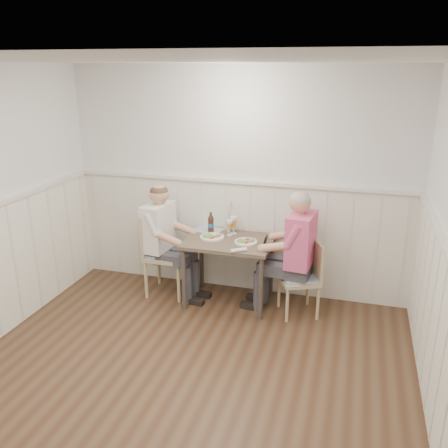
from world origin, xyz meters
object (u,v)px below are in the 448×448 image
Objects in this scene: chair_left at (162,250)px; diner_cream at (162,249)px; dining_table at (229,248)px; grass_vase at (229,217)px; beer_bottle at (211,224)px; man_in_pink at (296,263)px; chair_right at (304,275)px.

diner_cream is (0.02, -0.03, 0.03)m from chair_left.
dining_table is 0.38m from grass_vase.
beer_bottle is (0.55, 0.16, 0.33)m from chair_left.
chair_left reaches higher than dining_table.
man_in_pink reaches higher than beer_bottle.
chair_right is at bearing -10.58° from beer_bottle.
diner_cream is at bearing 179.46° from chair_right.
grass_vase is (0.73, 0.25, 0.39)m from chair_left.
chair_left is at bearing -161.43° from grass_vase.
beer_bottle is 0.22m from grass_vase.
chair_right is (0.84, -0.04, -0.20)m from dining_table.
chair_left is 0.73× the size of diner_cream.
beer_bottle is at bearing -154.54° from grass_vase.
dining_table is 2.44× the size of grass_vase.
chair_left is 0.05m from diner_cream.
grass_vase reaches higher than dining_table.
grass_vase reaches higher than beer_bottle.
grass_vase is (-0.92, 0.29, 0.48)m from chair_right.
diner_cream is (-1.63, 0.02, 0.12)m from chair_right.
dining_table is 0.87m from chair_right.
beer_bottle reaches higher than chair_right.
diner_cream is 3.44× the size of grass_vase.
man_in_pink is (0.75, -0.06, -0.07)m from dining_table.
chair_right reaches higher than dining_table.
dining_table is 0.97× the size of chair_left.
chair_left is at bearing -163.92° from beer_bottle.
beer_bottle is (0.53, 0.19, 0.29)m from diner_cream.
beer_bottle is at bearing 167.43° from man_in_pink.
dining_table is 0.69× the size of man_in_pink.
chair_right is at bearing -0.54° from diner_cream.
chair_left is 1.56m from man_in_pink.
beer_bottle is (-1.01, 0.23, 0.27)m from man_in_pink.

